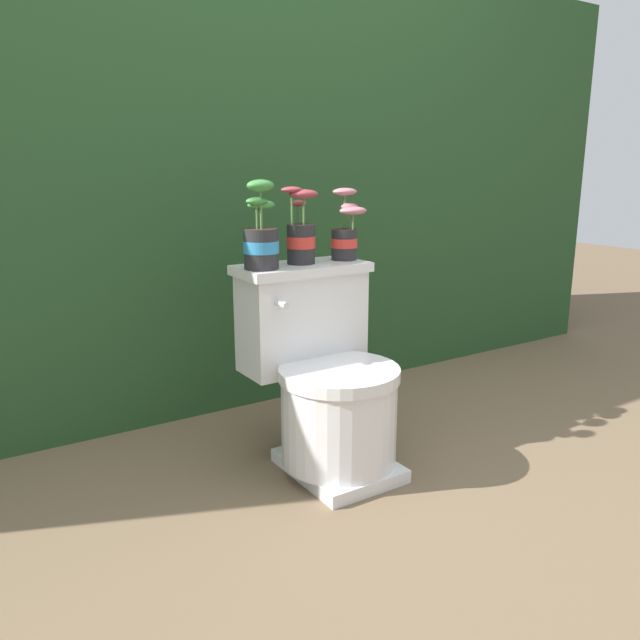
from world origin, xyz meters
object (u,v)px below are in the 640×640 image
object	(u,v)px
potted_plant_left	(261,238)
potted_plant_middle	(346,233)
potted_plant_midleft	(301,234)
toilet	(325,379)

from	to	relation	value
potted_plant_left	potted_plant_middle	xyz separation A→B (m)	(0.32, 0.02, -0.00)
potted_plant_midleft	potted_plant_middle	size ratio (longest dim) A/B	1.04
potted_plant_left	toilet	bearing A→B (deg)	-35.77
potted_plant_midleft	potted_plant_middle	xyz separation A→B (m)	(0.17, -0.00, -0.00)
potted_plant_midleft	potted_plant_middle	world-z (taller)	potted_plant_midleft
toilet	potted_plant_midleft	xyz separation A→B (m)	(-0.00, 0.14, 0.44)
potted_plant_left	potted_plant_midleft	xyz separation A→B (m)	(0.15, 0.03, 0.00)
potted_plant_middle	toilet	bearing A→B (deg)	-141.55
potted_plant_midleft	toilet	bearing A→B (deg)	-89.59
toilet	potted_plant_left	bearing A→B (deg)	144.23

